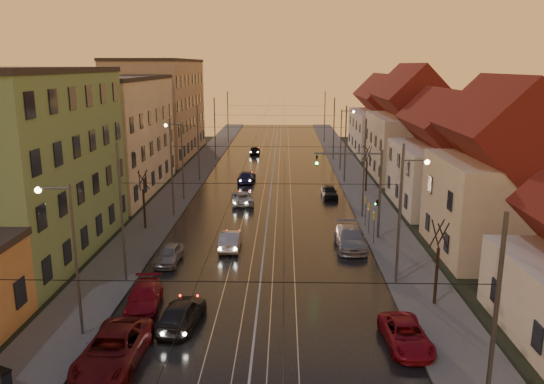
# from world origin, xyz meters

# --- Properties ---
(ground) EXTENTS (160.00, 160.00, 0.00)m
(ground) POSITION_xyz_m (0.00, 0.00, 0.00)
(ground) COLOR black
(ground) RESTS_ON ground
(road) EXTENTS (16.00, 120.00, 0.04)m
(road) POSITION_xyz_m (0.00, 40.00, 0.02)
(road) COLOR black
(road) RESTS_ON ground
(sidewalk_left) EXTENTS (4.00, 120.00, 0.15)m
(sidewalk_left) POSITION_xyz_m (-10.00, 40.00, 0.07)
(sidewalk_left) COLOR #4C4C4C
(sidewalk_left) RESTS_ON ground
(sidewalk_right) EXTENTS (4.00, 120.00, 0.15)m
(sidewalk_right) POSITION_xyz_m (10.00, 40.00, 0.07)
(sidewalk_right) COLOR #4C4C4C
(sidewalk_right) RESTS_ON ground
(tram_rail_0) EXTENTS (0.06, 120.00, 0.03)m
(tram_rail_0) POSITION_xyz_m (-2.20, 40.00, 0.06)
(tram_rail_0) COLOR gray
(tram_rail_0) RESTS_ON road
(tram_rail_1) EXTENTS (0.06, 120.00, 0.03)m
(tram_rail_1) POSITION_xyz_m (-0.77, 40.00, 0.06)
(tram_rail_1) COLOR gray
(tram_rail_1) RESTS_ON road
(tram_rail_2) EXTENTS (0.06, 120.00, 0.03)m
(tram_rail_2) POSITION_xyz_m (0.77, 40.00, 0.06)
(tram_rail_2) COLOR gray
(tram_rail_2) RESTS_ON road
(tram_rail_3) EXTENTS (0.06, 120.00, 0.03)m
(tram_rail_3) POSITION_xyz_m (2.20, 40.00, 0.06)
(tram_rail_3) COLOR gray
(tram_rail_3) RESTS_ON road
(apartment_left_1) EXTENTS (10.00, 18.00, 13.00)m
(apartment_left_1) POSITION_xyz_m (-17.50, 14.00, 6.50)
(apartment_left_1) COLOR #67905C
(apartment_left_1) RESTS_ON ground
(apartment_left_2) EXTENTS (10.00, 20.00, 12.00)m
(apartment_left_2) POSITION_xyz_m (-17.50, 34.00, 6.00)
(apartment_left_2) COLOR #B9A78F
(apartment_left_2) RESTS_ON ground
(apartment_left_3) EXTENTS (10.00, 24.00, 14.00)m
(apartment_left_3) POSITION_xyz_m (-17.50, 58.00, 7.00)
(apartment_left_3) COLOR #A37E69
(apartment_left_3) RESTS_ON ground
(house_right_1) EXTENTS (8.67, 10.20, 10.80)m
(house_right_1) POSITION_xyz_m (17.00, 15.00, 5.45)
(house_right_1) COLOR #BEB392
(house_right_1) RESTS_ON ground
(house_right_2) EXTENTS (9.18, 12.24, 9.20)m
(house_right_2) POSITION_xyz_m (17.00, 28.00, 4.64)
(house_right_2) COLOR beige
(house_right_2) RESTS_ON ground
(house_right_3) EXTENTS (9.18, 14.28, 11.50)m
(house_right_3) POSITION_xyz_m (17.00, 43.00, 5.80)
(house_right_3) COLOR #BEB392
(house_right_3) RESTS_ON ground
(house_right_4) EXTENTS (9.18, 16.32, 10.00)m
(house_right_4) POSITION_xyz_m (17.00, 61.00, 5.05)
(house_right_4) COLOR beige
(house_right_4) RESTS_ON ground
(catenary_pole_r_0) EXTENTS (0.16, 0.16, 9.00)m
(catenary_pole_r_0) POSITION_xyz_m (8.60, -6.00, 4.50)
(catenary_pole_r_0) COLOR #595B60
(catenary_pole_r_0) RESTS_ON ground
(catenary_pole_l_1) EXTENTS (0.16, 0.16, 9.00)m
(catenary_pole_l_1) POSITION_xyz_m (-8.60, 9.00, 4.50)
(catenary_pole_l_1) COLOR #595B60
(catenary_pole_l_1) RESTS_ON ground
(catenary_pole_r_1) EXTENTS (0.16, 0.16, 9.00)m
(catenary_pole_r_1) POSITION_xyz_m (8.60, 9.00, 4.50)
(catenary_pole_r_1) COLOR #595B60
(catenary_pole_r_1) RESTS_ON ground
(catenary_pole_l_2) EXTENTS (0.16, 0.16, 9.00)m
(catenary_pole_l_2) POSITION_xyz_m (-8.60, 24.00, 4.50)
(catenary_pole_l_2) COLOR #595B60
(catenary_pole_l_2) RESTS_ON ground
(catenary_pole_r_2) EXTENTS (0.16, 0.16, 9.00)m
(catenary_pole_r_2) POSITION_xyz_m (8.60, 24.00, 4.50)
(catenary_pole_r_2) COLOR #595B60
(catenary_pole_r_2) RESTS_ON ground
(catenary_pole_l_3) EXTENTS (0.16, 0.16, 9.00)m
(catenary_pole_l_3) POSITION_xyz_m (-8.60, 39.00, 4.50)
(catenary_pole_l_3) COLOR #595B60
(catenary_pole_l_3) RESTS_ON ground
(catenary_pole_r_3) EXTENTS (0.16, 0.16, 9.00)m
(catenary_pole_r_3) POSITION_xyz_m (8.60, 39.00, 4.50)
(catenary_pole_r_3) COLOR #595B60
(catenary_pole_r_3) RESTS_ON ground
(catenary_pole_l_4) EXTENTS (0.16, 0.16, 9.00)m
(catenary_pole_l_4) POSITION_xyz_m (-8.60, 54.00, 4.50)
(catenary_pole_l_4) COLOR #595B60
(catenary_pole_l_4) RESTS_ON ground
(catenary_pole_r_4) EXTENTS (0.16, 0.16, 9.00)m
(catenary_pole_r_4) POSITION_xyz_m (8.60, 54.00, 4.50)
(catenary_pole_r_4) COLOR #595B60
(catenary_pole_r_4) RESTS_ON ground
(catenary_pole_l_5) EXTENTS (0.16, 0.16, 9.00)m
(catenary_pole_l_5) POSITION_xyz_m (-8.60, 72.00, 4.50)
(catenary_pole_l_5) COLOR #595B60
(catenary_pole_l_5) RESTS_ON ground
(catenary_pole_r_5) EXTENTS (0.16, 0.16, 9.00)m
(catenary_pole_r_5) POSITION_xyz_m (8.60, 72.00, 4.50)
(catenary_pole_r_5) COLOR #595B60
(catenary_pole_r_5) RESTS_ON ground
(street_lamp_0) EXTENTS (1.75, 0.32, 8.00)m
(street_lamp_0) POSITION_xyz_m (-9.10, 2.00, 4.89)
(street_lamp_0) COLOR #595B60
(street_lamp_0) RESTS_ON ground
(street_lamp_1) EXTENTS (1.75, 0.32, 8.00)m
(street_lamp_1) POSITION_xyz_m (9.10, 10.00, 4.89)
(street_lamp_1) COLOR #595B60
(street_lamp_1) RESTS_ON ground
(street_lamp_2) EXTENTS (1.75, 0.32, 8.00)m
(street_lamp_2) POSITION_xyz_m (-9.10, 30.00, 4.89)
(street_lamp_2) COLOR #595B60
(street_lamp_2) RESTS_ON ground
(street_lamp_3) EXTENTS (1.75, 0.32, 8.00)m
(street_lamp_3) POSITION_xyz_m (9.10, 46.00, 4.89)
(street_lamp_3) COLOR #595B60
(street_lamp_3) RESTS_ON ground
(traffic_light_mast) EXTENTS (5.30, 0.32, 7.20)m
(traffic_light_mast) POSITION_xyz_m (7.99, 18.00, 4.60)
(traffic_light_mast) COLOR #595B60
(traffic_light_mast) RESTS_ON ground
(bare_tree_0) EXTENTS (1.09, 1.09, 5.11)m
(bare_tree_0) POSITION_xyz_m (-10.20, 20.00, 2.49)
(bare_tree_0) COLOR black
(bare_tree_0) RESTS_ON ground
(bare_tree_1) EXTENTS (1.09, 1.09, 5.11)m
(bare_tree_1) POSITION_xyz_m (10.20, 6.00, 2.49)
(bare_tree_1) COLOR black
(bare_tree_1) RESTS_ON ground
(bare_tree_2) EXTENTS (1.09, 1.09, 5.11)m
(bare_tree_2) POSITION_xyz_m (10.40, 34.00, 2.49)
(bare_tree_2) COLOR black
(bare_tree_2) RESTS_ON ground
(driving_car_0) EXTENTS (2.35, 4.60, 1.50)m
(driving_car_0) POSITION_xyz_m (-3.91, 3.24, 0.75)
(driving_car_0) COLOR black
(driving_car_0) RESTS_ON ground
(driving_car_1) EXTENTS (1.50, 4.25, 1.40)m
(driving_car_1) POSITION_xyz_m (-2.55, 15.52, 0.70)
(driving_car_1) COLOR #B0AFB5
(driving_car_1) RESTS_ON ground
(driving_car_2) EXTENTS (2.60, 4.78, 1.27)m
(driving_car_2) POSITION_xyz_m (-2.68, 28.73, 0.64)
(driving_car_2) COLOR #B5B5B5
(driving_car_2) RESTS_ON ground
(driving_car_3) EXTENTS (2.04, 4.70, 1.34)m
(driving_car_3) POSITION_xyz_m (-2.97, 38.72, 0.67)
(driving_car_3) COLOR #191C4C
(driving_car_3) RESTS_ON ground
(driving_car_4) EXTENTS (1.57, 3.85, 1.31)m
(driving_car_4) POSITION_xyz_m (-3.08, 58.84, 0.65)
(driving_car_4) COLOR black
(driving_car_4) RESTS_ON ground
(parked_left_1) EXTENTS (2.77, 5.66, 1.55)m
(parked_left_1) POSITION_xyz_m (-6.36, -0.56, 0.77)
(parked_left_1) COLOR #570E13
(parked_left_1) RESTS_ON ground
(parked_left_2) EXTENTS (2.30, 4.63, 1.29)m
(parked_left_2) POSITION_xyz_m (-6.47, 5.33, 0.65)
(parked_left_2) COLOR maroon
(parked_left_2) RESTS_ON ground
(parked_left_3) EXTENTS (1.64, 3.82, 1.29)m
(parked_left_3) POSITION_xyz_m (-6.56, 12.39, 0.64)
(parked_left_3) COLOR gray
(parked_left_3) RESTS_ON ground
(parked_right_0) EXTENTS (2.26, 4.48, 1.22)m
(parked_right_0) POSITION_xyz_m (7.52, 1.40, 0.61)
(parked_right_0) COLOR maroon
(parked_right_0) RESTS_ON ground
(parked_right_1) EXTENTS (2.19, 5.28, 1.53)m
(parked_right_1) POSITION_xyz_m (6.52, 15.91, 0.76)
(parked_right_1) COLOR #96969B
(parked_right_1) RESTS_ON ground
(parked_right_2) EXTENTS (1.75, 3.89, 1.30)m
(parked_right_2) POSITION_xyz_m (6.20, 31.45, 0.65)
(parked_right_2) COLOR black
(parked_right_2) RESTS_ON ground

